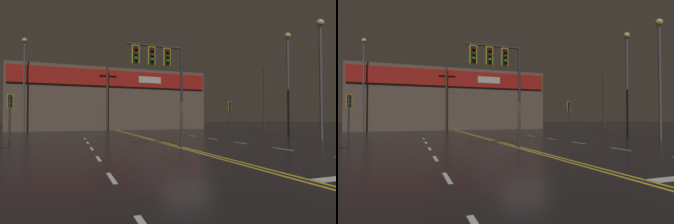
{
  "view_description": "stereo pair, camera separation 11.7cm",
  "coord_description": "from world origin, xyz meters",
  "views": [
    {
      "loc": [
        -5.69,
        -12.57,
        1.61
      ],
      "look_at": [
        0.0,
        2.8,
        2.0
      ],
      "focal_mm": 28.0,
      "sensor_mm": 36.0,
      "label": 1
    },
    {
      "loc": [
        -5.59,
        -12.61,
        1.61
      ],
      "look_at": [
        0.0,
        2.8,
        2.0
      ],
      "focal_mm": 28.0,
      "sensor_mm": 36.0,
      "label": 2
    }
  ],
  "objects": [
    {
      "name": "ground_plane",
      "position": [
        0.0,
        0.0,
        0.0
      ],
      "size": [
        200.0,
        200.0,
        0.0
      ],
      "primitive_type": "plane",
      "color": "black"
    },
    {
      "name": "road_markings",
      "position": [
        0.83,
        -1.35,
        0.0
      ],
      "size": [
        13.86,
        60.0,
        0.01
      ],
      "color": "gold",
      "rests_on": "ground"
    },
    {
      "name": "traffic_signal_median",
      "position": [
        -1.2,
        0.89,
        4.51
      ],
      "size": [
        3.16,
        0.36,
        5.78
      ],
      "color": "#38383D",
      "rests_on": "ground"
    },
    {
      "name": "traffic_signal_corner_northwest",
      "position": [
        -9.96,
        9.71,
        2.51
      ],
      "size": [
        0.42,
        0.36,
        3.42
      ],
      "color": "#38383D",
      "rests_on": "ground"
    },
    {
      "name": "traffic_signal_corner_northeast",
      "position": [
        9.75,
        10.56,
        2.46
      ],
      "size": [
        0.42,
        0.36,
        3.35
      ],
      "color": "#38383D",
      "rests_on": "ground"
    },
    {
      "name": "streetlight_near_left",
      "position": [
        11.81,
        1.74,
        5.81
      ],
      "size": [
        0.56,
        0.56,
        9.05
      ],
      "color": "#59595E",
      "rests_on": "ground"
    },
    {
      "name": "streetlight_far_left",
      "position": [
        -10.82,
        21.5,
        6.84
      ],
      "size": [
        0.56,
        0.56,
        10.93
      ],
      "color": "#59595E",
      "rests_on": "ground"
    },
    {
      "name": "streetlight_far_right",
      "position": [
        12.65,
        5.72,
        5.98
      ],
      "size": [
        0.56,
        0.56,
        9.36
      ],
      "color": "#59595E",
      "rests_on": "ground"
    },
    {
      "name": "building_backdrop",
      "position": [
        0.0,
        27.66,
        4.23
      ],
      "size": [
        26.33,
        10.23,
        8.43
      ],
      "color": "brown",
      "rests_on": "ground"
    },
    {
      "name": "utility_pole_row",
      "position": [
        -0.37,
        21.16,
        4.92
      ],
      "size": [
        48.68,
        0.26,
        9.5
      ],
      "color": "#4C3828",
      "rests_on": "ground"
    }
  ]
}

